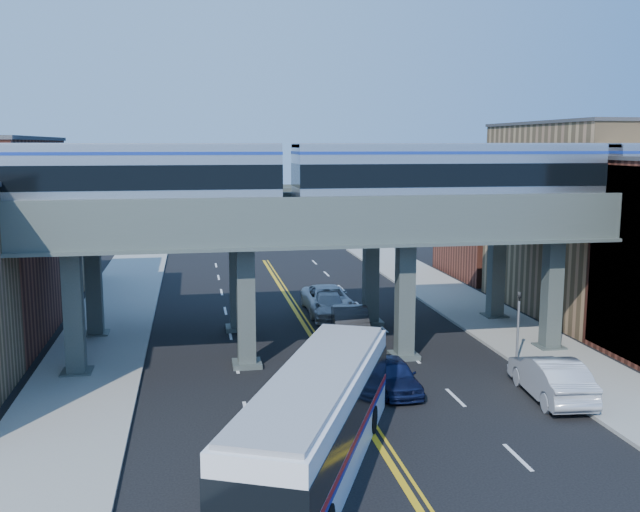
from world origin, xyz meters
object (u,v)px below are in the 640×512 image
object	(u,v)px
car_lane_c	(328,300)
stop_sign	(355,357)
transit_train	(449,175)
car_lane_a	(393,375)
car_lane_b	(351,324)
car_lane_d	(329,306)
car_parked_curb	(551,377)
transit_bus	(316,423)
traffic_signal	(518,319)

from	to	relation	value
car_lane_c	stop_sign	bearing A→B (deg)	-95.96
transit_train	car_lane_c	bearing A→B (deg)	111.81
stop_sign	car_lane_a	world-z (taller)	stop_sign
car_lane_b	stop_sign	bearing A→B (deg)	-93.68
car_lane_a	stop_sign	bearing A→B (deg)	-172.30
car_lane_d	car_parked_curb	bearing A→B (deg)	-61.10
transit_bus	car_lane_d	size ratio (longest dim) A/B	2.49
car_lane_b	car_lane_c	xyz separation A→B (m)	(-0.03, 6.59, -0.05)
traffic_signal	car_parked_curb	size ratio (longest dim) A/B	0.74
car_lane_a	car_parked_curb	bearing A→B (deg)	-19.46
stop_sign	car_lane_c	size ratio (longest dim) A/B	0.43
car_lane_b	car_lane_d	xyz separation A→B (m)	(-0.20, 5.37, -0.16)
stop_sign	car_parked_curb	distance (m)	8.42
transit_train	car_parked_curb	distance (m)	10.99
car_lane_a	car_lane_c	bearing A→B (deg)	88.39
transit_bus	traffic_signal	bearing A→B (deg)	-26.68
transit_train	stop_sign	bearing A→B (deg)	-139.41
car_lane_a	car_lane_b	size ratio (longest dim) A/B	0.79
car_lane_a	car_parked_curb	xyz separation A→B (m)	(6.41, -2.02, 0.18)
stop_sign	car_lane_c	distance (m)	15.43
traffic_signal	car_lane_a	world-z (taller)	traffic_signal
stop_sign	car_parked_curb	world-z (taller)	stop_sign
car_lane_c	car_parked_curb	xyz separation A→B (m)	(6.49, -17.03, 0.07)
car_parked_curb	car_lane_d	bearing A→B (deg)	-61.69
transit_train	transit_bus	size ratio (longest dim) A/B	3.73
transit_bus	car_lane_c	bearing A→B (deg)	11.90
transit_train	car_lane_b	world-z (taller)	transit_train
traffic_signal	car_parked_curb	distance (m)	4.97
traffic_signal	car_lane_a	xyz separation A→B (m)	(-7.11, -2.70, -1.57)
traffic_signal	car_lane_b	world-z (taller)	traffic_signal
transit_train	car_lane_a	bearing A→B (deg)	-130.73
stop_sign	car_lane_c	world-z (taller)	stop_sign
transit_train	car_parked_curb	world-z (taller)	transit_train
car_lane_a	car_lane_b	xyz separation A→B (m)	(-0.05, 8.42, 0.17)
car_lane_a	traffic_signal	bearing A→B (deg)	18.85
traffic_signal	car_lane_d	distance (m)	13.40
transit_bus	car_lane_b	size ratio (longest dim) A/B	2.34
transit_train	traffic_signal	size ratio (longest dim) A/B	11.63
car_lane_a	transit_train	bearing A→B (deg)	47.34
car_lane_d	traffic_signal	bearing A→B (deg)	-50.38
transit_bus	car_lane_d	distance (m)	21.35
car_parked_curb	car_lane_a	bearing A→B (deg)	-12.04
car_lane_a	car_parked_curb	distance (m)	6.72
traffic_signal	car_lane_d	xyz separation A→B (m)	(-7.35, 11.09, -1.56)
stop_sign	car_parked_curb	bearing A→B (deg)	-11.85
stop_sign	car_lane_c	bearing A→B (deg)	83.63
car_parked_curb	traffic_signal	bearing A→B (deg)	-92.94
stop_sign	car_lane_d	world-z (taller)	stop_sign
transit_bus	car_parked_curb	size ratio (longest dim) A/B	2.30
traffic_signal	transit_bus	distance (m)	15.33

